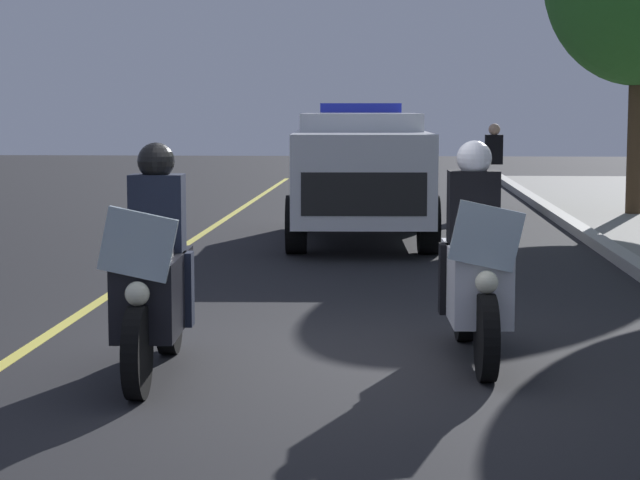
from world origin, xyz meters
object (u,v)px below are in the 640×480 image
at_px(police_motorcycle_lead_right, 475,271).
at_px(police_suv, 361,170).
at_px(cyclist_background, 494,168).
at_px(police_motorcycle_lead_left, 154,281).

bearing_deg(police_motorcycle_lead_right, police_suv, -172.17).
distance_m(police_suv, cyclist_background, 5.50).
xyz_separation_m(police_motorcycle_lead_right, police_suv, (-8.23, -1.13, 0.37)).
xyz_separation_m(police_motorcycle_lead_left, cyclist_background, (-13.86, 3.67, 0.14)).
bearing_deg(police_motorcycle_lead_left, police_motorcycle_lead_right, 105.78).
distance_m(police_motorcycle_lead_right, cyclist_background, 13.24).
height_order(police_motorcycle_lead_left, cyclist_background, police_motorcycle_lead_left).
distance_m(police_motorcycle_lead_left, police_suv, 9.01).
relative_size(police_motorcycle_lead_left, cyclist_background, 1.22).
distance_m(police_motorcycle_lead_right, police_suv, 8.32).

